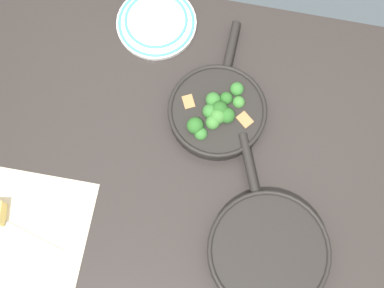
% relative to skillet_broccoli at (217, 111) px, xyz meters
% --- Properties ---
extents(ground_plane, '(14.00, 14.00, 0.00)m').
position_rel_skillet_broccoli_xyz_m(ground_plane, '(0.05, 0.10, -0.78)').
color(ground_plane, '#424C51').
extents(dining_table_red, '(1.26, 0.90, 0.75)m').
position_rel_skillet_broccoli_xyz_m(dining_table_red, '(0.05, 0.10, -0.11)').
color(dining_table_red, '#2D2826').
rests_on(dining_table_red, ground_plane).
extents(skillet_broccoli, '(0.26, 0.40, 0.07)m').
position_rel_skillet_broccoli_xyz_m(skillet_broccoli, '(0.00, 0.00, 0.00)').
color(skillet_broccoli, black).
rests_on(skillet_broccoli, dining_table_red).
extents(skillet_eggs, '(0.30, 0.44, 0.05)m').
position_rel_skillet_broccoli_xyz_m(skillet_eggs, '(-0.19, 0.33, -0.00)').
color(skillet_eggs, black).
rests_on(skillet_eggs, dining_table_red).
extents(parchment_sheet, '(0.40, 0.30, 0.00)m').
position_rel_skillet_broccoli_xyz_m(parchment_sheet, '(0.46, 0.40, -0.03)').
color(parchment_sheet, beige).
rests_on(parchment_sheet, dining_table_red).
extents(dinner_plate_stack, '(0.23, 0.23, 0.03)m').
position_rel_skillet_broccoli_xyz_m(dinner_plate_stack, '(0.22, -0.23, -0.01)').
color(dinner_plate_stack, white).
rests_on(dinner_plate_stack, dining_table_red).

